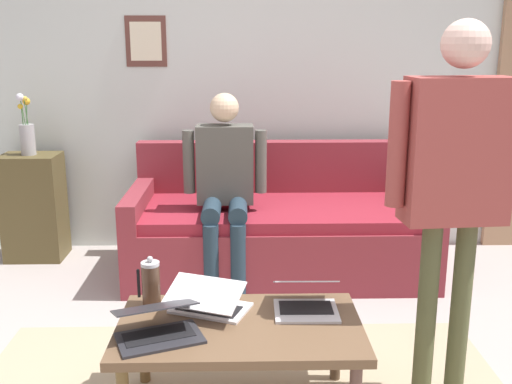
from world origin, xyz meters
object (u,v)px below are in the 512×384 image
object	(u,v)px
laptop_right	(158,327)
side_shelf	(34,207)
person_seated	(225,179)
laptop_center	(306,300)
couch	(279,230)
flower_vase	(27,134)
person_standing	(455,169)
coffee_table	(240,334)
french_press	(151,283)
laptop_left	(208,303)

from	to	relation	value
laptop_right	side_shelf	bearing A→B (deg)	-59.95
person_seated	laptop_center	bearing A→B (deg)	106.63
couch	laptop_center	size ratio (longest dim) A/B	6.87
flower_vase	person_standing	bearing A→B (deg)	141.88
coffee_table	person_seated	world-z (taller)	person_seated
laptop_right	french_press	bearing A→B (deg)	-77.01
laptop_left	person_standing	bearing A→B (deg)	176.83
laptop_left	person_seated	size ratio (longest dim) A/B	0.32
couch	laptop_right	world-z (taller)	couch
laptop_left	person_seated	world-z (taller)	person_seated
coffee_table	laptop_right	bearing A→B (deg)	17.29
laptop_right	laptop_center	bearing A→B (deg)	-159.28
person_standing	person_seated	distance (m)	1.76
side_shelf	person_seated	world-z (taller)	person_seated
flower_vase	person_standing	world-z (taller)	person_standing
laptop_right	person_seated	distance (m)	1.61
coffee_table	french_press	world-z (taller)	french_press
coffee_table	person_standing	xyz separation A→B (m)	(-0.91, -0.07, 0.71)
coffee_table	laptop_center	bearing A→B (deg)	-155.61
laptop_center	laptop_left	bearing A→B (deg)	1.18
couch	person_seated	distance (m)	0.61
coffee_table	person_seated	bearing A→B (deg)	-86.13
coffee_table	person_standing	world-z (taller)	person_standing
laptop_left	side_shelf	distance (m)	2.34
couch	flower_vase	xyz separation A→B (m)	(1.83, -0.30, 0.65)
couch	person_seated	bearing A→B (deg)	31.34
laptop_right	couch	bearing A→B (deg)	-108.73
couch	flower_vase	size ratio (longest dim) A/B	4.62
laptop_left	side_shelf	size ratio (longest dim) A/B	0.52
couch	coffee_table	size ratio (longest dim) A/B	1.97
laptop_left	french_press	world-z (taller)	french_press
side_shelf	person_seated	xyz separation A→B (m)	(-1.45, 0.53, 0.33)
coffee_table	side_shelf	bearing A→B (deg)	-52.17
couch	french_press	bearing A→B (deg)	65.43
coffee_table	side_shelf	size ratio (longest dim) A/B	1.32
couch	flower_vase	distance (m)	1.96
coffee_table	laptop_center	distance (m)	0.34
laptop_center	person_standing	bearing A→B (deg)	173.71
french_press	coffee_table	bearing A→B (deg)	153.26
laptop_center	side_shelf	xyz separation A→B (m)	(1.85, -1.86, -0.07)
couch	laptop_left	distance (m)	1.63
coffee_table	person_seated	distance (m)	1.51
flower_vase	french_press	bearing A→B (deg)	122.59
couch	person_standing	bearing A→B (deg)	111.22
laptop_left	person_standing	distance (m)	1.22
laptop_right	flower_vase	world-z (taller)	flower_vase
person_standing	laptop_right	bearing A→B (deg)	7.93
couch	laptop_center	world-z (taller)	couch
laptop_left	person_standing	world-z (taller)	person_standing
french_press	flower_vase	xyz separation A→B (m)	(1.14, -1.79, 0.42)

